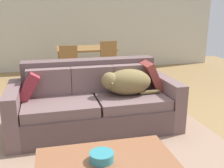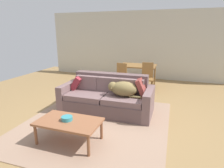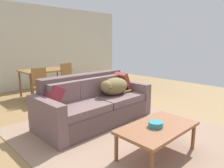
{
  "view_description": "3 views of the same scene",
  "coord_description": "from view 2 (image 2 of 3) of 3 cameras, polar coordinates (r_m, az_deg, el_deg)",
  "views": [
    {
      "loc": [
        -0.57,
        -3.11,
        1.56
      ],
      "look_at": [
        0.14,
        -0.05,
        0.67
      ],
      "focal_mm": 41.92,
      "sensor_mm": 36.0,
      "label": 1
    },
    {
      "loc": [
        1.5,
        -3.94,
        1.92
      ],
      "look_at": [
        0.05,
        0.26,
        0.68
      ],
      "focal_mm": 30.72,
      "sensor_mm": 36.0,
      "label": 2
    },
    {
      "loc": [
        -2.38,
        -2.73,
        1.5
      ],
      "look_at": [
        0.19,
        -0.05,
        0.74
      ],
      "focal_mm": 32.64,
      "sensor_mm": 36.0,
      "label": 3
    }
  ],
  "objects": [
    {
      "name": "dining_chair_near_right",
      "position": [
        6.3,
        10.46,
        2.31
      ],
      "size": [
        0.45,
        0.45,
        0.94
      ],
      "rotation": [
        0.0,
        0.0,
        0.14
      ],
      "color": "olive",
      "rests_on": "ground"
    },
    {
      "name": "throw_pillow_by_right_arm",
      "position": [
        4.46,
        8.94,
        -1.01
      ],
      "size": [
        0.27,
        0.42,
        0.42
      ],
      "primitive_type": "cube",
      "rotation": [
        0.0,
        -0.43,
        0.02
      ],
      "color": "brown",
      "rests_on": "couch"
    },
    {
      "name": "area_rug",
      "position": [
        4.23,
        -4.73,
        -11.39
      ],
      "size": [
        3.06,
        3.33,
        0.01
      ],
      "primitive_type": "cube",
      "rotation": [
        0.0,
        0.0,
        0.02
      ],
      "color": "#9C7B65",
      "rests_on": "ground"
    },
    {
      "name": "couch",
      "position": [
        4.7,
        -1.39,
        -4.08
      ],
      "size": [
        2.21,
        1.01,
        0.89
      ],
      "rotation": [
        0.0,
        0.0,
        0.02
      ],
      "color": "brown",
      "rests_on": "ground"
    },
    {
      "name": "coffee_table",
      "position": [
        3.48,
        -12.73,
        -11.26
      ],
      "size": [
        1.1,
        0.64,
        0.41
      ],
      "color": "#915838",
      "rests_on": "ground"
    },
    {
      "name": "ground_plane",
      "position": [
        4.63,
        -1.64,
        -8.94
      ],
      "size": [
        10.0,
        10.0,
        0.0
      ],
      "primitive_type": "plane",
      "color": "olive"
    },
    {
      "name": "back_partition",
      "position": [
        8.1,
        8.52,
        11.33
      ],
      "size": [
        8.0,
        0.12,
        2.7
      ],
      "primitive_type": "cube",
      "color": "beige",
      "rests_on": "ground"
    },
    {
      "name": "bowl_on_coffee_table",
      "position": [
        3.47,
        -13.27,
        -9.92
      ],
      "size": [
        0.19,
        0.19,
        0.07
      ],
      "primitive_type": "cylinder",
      "color": "teal",
      "rests_on": "coffee_table"
    },
    {
      "name": "dining_table",
      "position": [
        6.84,
        7.57,
        4.99
      ],
      "size": [
        1.26,
        0.86,
        0.76
      ],
      "color": "olive",
      "rests_on": "ground"
    },
    {
      "name": "dog_on_left_cushion",
      "position": [
        4.37,
        3.17,
        -1.39
      ],
      "size": [
        0.79,
        0.39,
        0.34
      ],
      "rotation": [
        0.0,
        0.0,
        0.02
      ],
      "color": "olive",
      "rests_on": "couch"
    },
    {
      "name": "throw_pillow_by_left_arm",
      "position": [
        4.98,
        -10.24,
        0.36
      ],
      "size": [
        0.31,
        0.38,
        0.37
      ],
      "primitive_type": "cube",
      "rotation": [
        0.0,
        0.54,
        0.05
      ],
      "color": "maroon",
      "rests_on": "couch"
    },
    {
      "name": "dining_chair_near_left",
      "position": [
        6.37,
        2.54,
        2.6
      ],
      "size": [
        0.45,
        0.45,
        0.89
      ],
      "rotation": [
        0.0,
        0.0,
        -0.13
      ],
      "color": "olive",
      "rests_on": "ground"
    }
  ]
}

